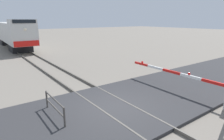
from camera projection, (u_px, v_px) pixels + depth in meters
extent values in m
plane|color=slate|center=(115.00, 109.00, 9.04)|extent=(160.00, 160.00, 0.00)
cube|color=#59544C|center=(102.00, 111.00, 8.62)|extent=(0.08, 80.00, 0.15)
cube|color=#59544C|center=(126.00, 104.00, 9.43)|extent=(0.08, 80.00, 0.15)
cube|color=#2D2D30|center=(115.00, 107.00, 9.03)|extent=(36.00, 5.65, 0.14)
cube|color=black|center=(21.00, 47.00, 25.05)|extent=(2.44, 3.20, 1.05)
cube|color=black|center=(9.00, 41.00, 32.32)|extent=(2.44, 3.20, 1.05)
cube|color=silver|center=(12.00, 32.00, 28.22)|extent=(2.87, 16.89, 2.57)
cube|color=silver|center=(22.00, 21.00, 22.17)|extent=(2.81, 2.44, 0.48)
cube|color=black|center=(24.00, 21.00, 21.19)|extent=(2.44, 0.06, 0.39)
cube|color=red|center=(27.00, 44.00, 21.82)|extent=(2.72, 0.08, 0.64)
sphere|color=#F2EACC|center=(25.00, 29.00, 21.39)|extent=(0.36, 0.36, 0.36)
cube|color=red|center=(214.00, 83.00, 9.24)|extent=(0.10, 1.24, 0.14)
cube|color=white|center=(191.00, 77.00, 10.21)|extent=(0.10, 1.24, 0.14)
cube|color=red|center=(171.00, 72.00, 11.18)|extent=(0.10, 1.24, 0.14)
cube|color=white|center=(155.00, 68.00, 12.15)|extent=(0.10, 1.24, 0.14)
cube|color=red|center=(141.00, 64.00, 13.12)|extent=(0.10, 1.24, 0.14)
sphere|color=red|center=(189.00, 74.00, 10.26)|extent=(0.14, 0.14, 0.14)
sphere|color=red|center=(142.00, 62.00, 13.02)|extent=(0.14, 0.14, 0.14)
cylinder|color=#4C4742|center=(65.00, 119.00, 7.19)|extent=(0.08, 0.08, 0.95)
cylinder|color=#4C4742|center=(47.00, 101.00, 8.80)|extent=(0.08, 0.08, 0.95)
cylinder|color=#4C4742|center=(54.00, 99.00, 7.88)|extent=(0.06, 2.06, 0.06)
cylinder|color=#4C4742|center=(55.00, 108.00, 7.98)|extent=(0.06, 2.06, 0.06)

